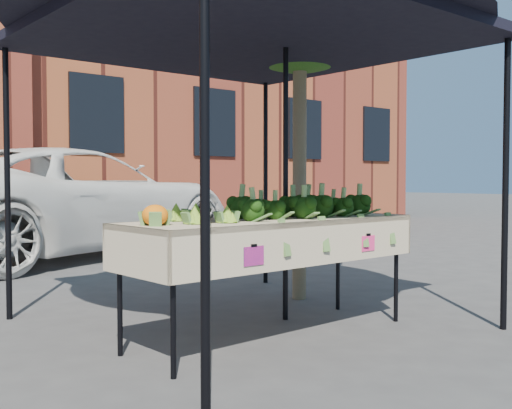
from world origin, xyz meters
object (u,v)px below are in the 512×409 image
Objects in this scene: canopy at (248,158)px; street_tree at (300,100)px; table at (273,278)px; vehicle at (68,64)px.

street_tree is at bearing 25.03° from canopy.
canopy is (0.11, 0.44, 0.92)m from table.
vehicle is (0.82, 5.50, 1.65)m from canopy.
table is at bearing 152.28° from vehicle.
table is 0.40× the size of vehicle.
street_tree is (0.25, -5.00, -1.04)m from vehicle.
canopy is at bearing -154.97° from street_tree.
vehicle reaches higher than street_tree.
street_tree reaches higher than canopy.
street_tree is at bearing 164.13° from vehicle.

